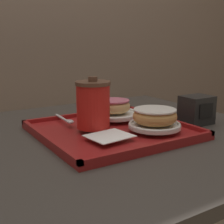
{
  "coord_description": "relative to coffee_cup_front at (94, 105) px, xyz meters",
  "views": [
    {
      "loc": [
        -0.44,
        -0.75,
        1.01
      ],
      "look_at": [
        0.02,
        -0.01,
        0.81
      ],
      "focal_mm": 50.0,
      "sensor_mm": 36.0,
      "label": 1
    }
  ],
  "objects": [
    {
      "name": "cafe_table",
      "position": [
        0.03,
        0.0,
        -0.26
      ],
      "size": [
        1.01,
        0.9,
        0.75
      ],
      "color": "#38332D",
      "rests_on": "ground_plane"
    },
    {
      "name": "plate_with_chocolate_donut",
      "position": [
        0.15,
        -0.09,
        -0.06
      ],
      "size": [
        0.15,
        0.15,
        0.01
      ],
      "color": "white",
      "rests_on": "serving_tray"
    },
    {
      "name": "spoon",
      "position": [
        -0.04,
        0.1,
        -0.06
      ],
      "size": [
        0.02,
        0.14,
        0.01
      ],
      "rotation": [
        0.0,
        0.0,
        4.67
      ],
      "color": "silver",
      "rests_on": "serving_tray"
    },
    {
      "name": "coffee_cup_front",
      "position": [
        0.0,
        0.0,
        0.0
      ],
      "size": [
        0.1,
        0.1,
        0.14
      ],
      "color": "red",
      "rests_on": "serving_tray"
    },
    {
      "name": "wall_behind",
      "position": [
        0.03,
        1.1,
        0.36
      ],
      "size": [
        8.0,
        0.05,
        2.4
      ],
      "color": "#7A6656",
      "rests_on": "ground_plane"
    },
    {
      "name": "napkin_dispenser",
      "position": [
        0.35,
        -0.06,
        -0.05
      ],
      "size": [
        0.1,
        0.08,
        0.09
      ],
      "color": "black",
      "rests_on": "cafe_table"
    },
    {
      "name": "napkin_paper",
      "position": [
        -0.01,
        -0.09,
        -0.07
      ],
      "size": [
        0.12,
        0.1,
        0.0
      ],
      "rotation": [
        0.0,
        0.0,
        0.11
      ],
      "color": "white",
      "rests_on": "serving_tray"
    },
    {
      "name": "serving_tray",
      "position": [
        0.06,
        -0.01,
        -0.08
      ],
      "size": [
        0.41,
        0.4,
        0.02
      ],
      "color": "maroon",
      "rests_on": "cafe_table"
    },
    {
      "name": "donut_chocolate_glazed",
      "position": [
        0.15,
        -0.09,
        -0.03
      ],
      "size": [
        0.12,
        0.12,
        0.04
      ],
      "color": "tan",
      "rests_on": "plate_with_chocolate_donut"
    },
    {
      "name": "plate_with_plain_donut",
      "position": [
        0.12,
        0.09,
        -0.06
      ],
      "size": [
        0.16,
        0.16,
        0.01
      ],
      "color": "white",
      "rests_on": "serving_tray"
    },
    {
      "name": "donut_plain",
      "position": [
        0.12,
        0.09,
        -0.03
      ],
      "size": [
        0.11,
        0.11,
        0.04
      ],
      "color": "#DBB270",
      "rests_on": "plate_with_plain_donut"
    }
  ]
}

